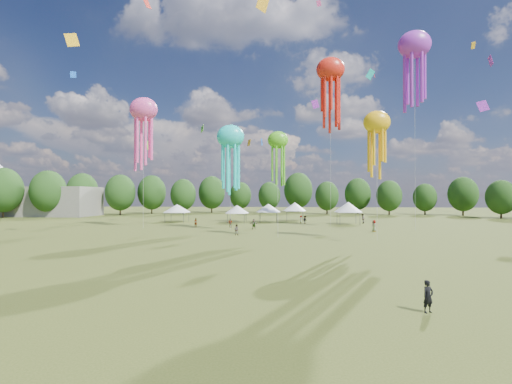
{
  "coord_description": "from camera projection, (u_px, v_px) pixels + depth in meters",
  "views": [
    {
      "loc": [
        0.33,
        -18.03,
        5.67
      ],
      "look_at": [
        -2.42,
        15.0,
        6.0
      ],
      "focal_mm": 24.2,
      "sensor_mm": 36.0,
      "label": 1
    }
  ],
  "objects": [
    {
      "name": "observer_main",
      "position": [
        428.0,
        297.0,
        16.65
      ],
      "size": [
        0.67,
        0.57,
        1.56
      ],
      "primitive_type": "imported",
      "rotation": [
        0.0,
        0.0,
        0.41
      ],
      "color": "black",
      "rests_on": "ground"
    },
    {
      "name": "festival_tents",
      "position": [
        265.0,
        208.0,
        72.55
      ],
      "size": [
        40.96,
        13.17,
        4.39
      ],
      "color": "#47474C",
      "rests_on": "ground"
    },
    {
      "name": "spectator_near",
      "position": [
        236.0,
        230.0,
        48.99
      ],
      "size": [
        0.85,
        0.73,
        1.53
      ],
      "primitive_type": "imported",
      "rotation": [
        0.0,
        0.0,
        2.91
      ],
      "color": "gray",
      "rests_on": "ground"
    },
    {
      "name": "show_kites",
      "position": [
        292.0,
        104.0,
        57.12
      ],
      "size": [
        50.69,
        21.18,
        32.21
      ],
      "color": "#1AE2DF",
      "rests_on": "ground"
    },
    {
      "name": "small_kites",
      "position": [
        287.0,
        51.0,
        58.29
      ],
      "size": [
        77.88,
        63.33,
        45.2
      ],
      "color": "#1AE2DF",
      "rests_on": "ground"
    },
    {
      "name": "hangar",
      "position": [
        24.0,
        201.0,
        95.7
      ],
      "size": [
        40.0,
        12.0,
        8.0
      ],
      "primitive_type": "cube",
      "color": "gray",
      "rests_on": "ground"
    },
    {
      "name": "spectators_far",
      "position": [
        304.0,
        222.0,
        63.62
      ],
      "size": [
        32.56,
        16.74,
        1.92
      ],
      "color": "gray",
      "rests_on": "ground"
    },
    {
      "name": "ground",
      "position": [
        278.0,
        304.0,
        17.94
      ],
      "size": [
        300.0,
        300.0,
        0.0
      ],
      "primitive_type": "plane",
      "color": "#384416",
      "rests_on": "ground"
    },
    {
      "name": "treeline",
      "position": [
        267.0,
        192.0,
        80.62
      ],
      "size": [
        201.57,
        95.24,
        13.43
      ],
      "color": "#38281C",
      "rests_on": "ground"
    }
  ]
}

